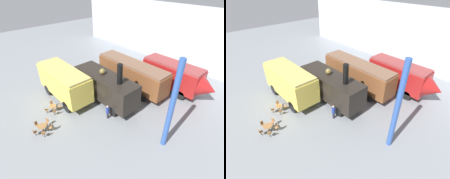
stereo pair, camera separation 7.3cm
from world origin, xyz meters
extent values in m
plane|color=gray|center=(0.00, 0.00, 0.00)|extent=(80.00, 80.00, 0.00)
cube|color=#B2B7C1|center=(0.00, 15.36, 4.50)|extent=(44.00, 0.15, 9.00)
cube|color=maroon|center=(3.37, 8.28, 2.03)|extent=(7.24, 2.48, 2.63)
cone|color=maroon|center=(7.81, 8.28, 2.03)|extent=(1.63, 2.35, 2.35)
cube|color=brown|center=(3.37, 8.28, 3.46)|extent=(7.09, 2.28, 0.24)
cylinder|color=black|center=(5.54, 7.10, 0.55)|extent=(1.10, 0.12, 1.10)
cylinder|color=black|center=(5.54, 9.46, 0.55)|extent=(1.10, 0.12, 1.10)
cylinder|color=black|center=(1.20, 7.10, 0.55)|extent=(1.10, 0.12, 1.10)
cylinder|color=black|center=(1.20, 9.46, 0.55)|extent=(1.10, 0.12, 1.10)
cube|color=brown|center=(-0.06, 4.73, 2.06)|extent=(9.66, 2.43, 2.60)
cube|color=brown|center=(-0.06, 4.73, 3.48)|extent=(9.47, 2.23, 0.24)
cylinder|color=black|center=(2.84, 3.57, 0.58)|extent=(1.16, 0.12, 1.16)
cylinder|color=black|center=(2.84, 5.88, 0.58)|extent=(1.16, 0.12, 1.16)
cylinder|color=black|center=(-2.96, 3.57, 0.58)|extent=(1.16, 0.12, 1.16)
cylinder|color=black|center=(-2.96, 5.88, 0.58)|extent=(1.16, 0.12, 1.16)
cube|color=black|center=(-0.15, 0.51, 2.04)|extent=(8.18, 2.56, 2.64)
cylinder|color=black|center=(2.10, 0.51, 4.39)|extent=(0.54, 0.54, 2.06)
sphere|color=brown|center=(-0.56, 0.51, 3.66)|extent=(0.64, 0.64, 0.64)
cylinder|color=black|center=(2.30, -0.72, 0.55)|extent=(1.11, 0.12, 1.11)
cylinder|color=black|center=(2.30, 1.73, 0.55)|extent=(1.11, 0.12, 1.11)
cylinder|color=black|center=(-2.60, -0.72, 0.55)|extent=(1.11, 0.12, 1.11)
cylinder|color=black|center=(-2.60, 1.73, 0.55)|extent=(1.11, 0.12, 1.11)
cube|color=#E0C64C|center=(-3.62, -2.60, 2.21)|extent=(7.37, 2.74, 2.72)
cube|color=tan|center=(-3.62, -2.60, 3.69)|extent=(7.22, 2.52, 0.24)
cylinder|color=black|center=(-1.41, -3.91, 0.65)|extent=(1.30, 0.12, 1.30)
cylinder|color=black|center=(-1.41, -1.29, 0.65)|extent=(1.30, 0.12, 1.30)
cylinder|color=black|center=(-5.83, -3.91, 0.65)|extent=(1.30, 0.12, 1.30)
cylinder|color=black|center=(-5.83, -1.29, 0.65)|extent=(1.30, 0.12, 1.30)
cylinder|color=black|center=(-2.42, -4.90, 0.01)|extent=(0.44, 0.44, 0.02)
cylinder|color=black|center=(-2.42, -4.90, 0.35)|extent=(0.08, 0.08, 0.66)
cylinder|color=olive|center=(-2.42, -4.90, 0.69)|extent=(0.72, 0.72, 0.03)
cylinder|color=black|center=(-0.36, -6.97, 0.01)|extent=(0.44, 0.44, 0.02)
cylinder|color=black|center=(-0.36, -6.97, 0.35)|extent=(0.08, 0.08, 0.67)
cylinder|color=olive|center=(-0.36, -6.97, 0.70)|extent=(0.84, 0.84, 0.03)
cylinder|color=black|center=(-2.60, -5.54, 0.21)|extent=(0.06, 0.06, 0.42)
cylinder|color=olive|center=(-2.60, -5.54, 0.43)|extent=(0.36, 0.36, 0.03)
cube|color=olive|center=(-2.65, -5.68, 0.66)|extent=(0.29, 0.12, 0.42)
cylinder|color=black|center=(-1.79, -5.08, 0.21)|extent=(0.06, 0.06, 0.42)
cylinder|color=olive|center=(-1.79, -5.08, 0.43)|extent=(0.36, 0.36, 0.03)
cube|color=olive|center=(-1.64, -5.13, 0.66)|extent=(0.12, 0.29, 0.42)
cylinder|color=black|center=(-2.24, -4.27, 0.21)|extent=(0.06, 0.06, 0.42)
cylinder|color=olive|center=(-2.24, -4.27, 0.43)|extent=(0.36, 0.36, 0.03)
cube|color=olive|center=(-2.20, -4.12, 0.66)|extent=(0.29, 0.12, 0.42)
cylinder|color=black|center=(-3.06, -4.72, 0.21)|extent=(0.06, 0.06, 0.42)
cylinder|color=olive|center=(-3.06, -4.72, 0.43)|extent=(0.36, 0.36, 0.03)
cube|color=olive|center=(-3.21, -4.68, 0.66)|extent=(0.12, 0.29, 0.42)
cylinder|color=black|center=(0.07, -6.39, 0.21)|extent=(0.06, 0.06, 0.42)
cylinder|color=olive|center=(0.07, -6.39, 0.43)|extent=(0.36, 0.36, 0.03)
cube|color=olive|center=(0.16, -6.26, 0.66)|extent=(0.26, 0.20, 0.42)
cylinder|color=black|center=(-0.78, -6.38, 0.21)|extent=(0.06, 0.06, 0.42)
cylinder|color=olive|center=(-0.78, -6.38, 0.43)|extent=(0.36, 0.36, 0.03)
cube|color=olive|center=(-0.87, -6.26, 0.66)|extent=(0.26, 0.20, 0.42)
cylinder|color=black|center=(-1.04, -7.19, 0.21)|extent=(0.06, 0.06, 0.42)
cylinder|color=olive|center=(-1.04, -7.19, 0.43)|extent=(0.36, 0.36, 0.03)
cube|color=olive|center=(-1.19, -7.24, 0.66)|extent=(0.13, 0.29, 0.42)
cylinder|color=black|center=(-0.36, -7.69, 0.21)|extent=(0.06, 0.06, 0.42)
cylinder|color=olive|center=(-0.36, -7.69, 0.43)|extent=(0.36, 0.36, 0.03)
cube|color=olive|center=(-0.36, -7.84, 0.66)|extent=(0.29, 0.04, 0.42)
cylinder|color=black|center=(0.33, -7.19, 0.21)|extent=(0.06, 0.06, 0.42)
cylinder|color=olive|center=(0.33, -7.19, 0.43)|extent=(0.36, 0.36, 0.03)
cube|color=olive|center=(0.47, -7.24, 0.66)|extent=(0.13, 0.29, 0.42)
cylinder|color=#262633|center=(2.29, -1.28, 0.37)|extent=(0.24, 0.24, 0.73)
cylinder|color=navy|center=(2.29, -1.28, 1.06)|extent=(0.34, 0.34, 0.65)
sphere|color=tan|center=(2.29, -1.28, 1.49)|extent=(0.21, 0.21, 0.21)
cylinder|color=#2D519E|center=(8.00, 0.16, 4.00)|extent=(0.44, 0.44, 8.00)
camera|label=1|loc=(12.53, -9.96, 12.34)|focal=28.00mm
camera|label=2|loc=(12.58, -9.91, 12.34)|focal=28.00mm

